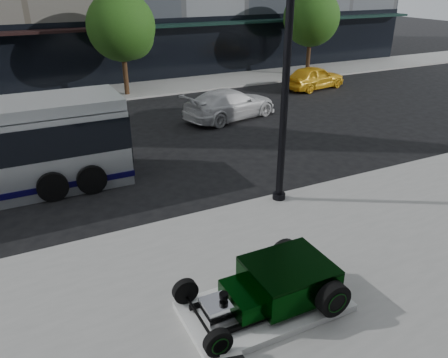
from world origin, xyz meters
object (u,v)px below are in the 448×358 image
hot_rod (279,282)px  white_sedan (231,104)px  yellow_taxi (314,77)px  lamppost (285,92)px

hot_rod → white_sedan: bearing=67.0°
white_sedan → yellow_taxi: bearing=-79.9°
lamppost → yellow_taxi: size_ratio=1.72×
lamppost → white_sedan: lamppost is taller
hot_rod → lamppost: 5.63m
lamppost → white_sedan: bearing=72.5°
white_sedan → yellow_taxi: 8.25m
white_sedan → lamppost: bearing=149.1°
white_sedan → hot_rod: bearing=143.7°
lamppost → white_sedan: size_ratio=1.45×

